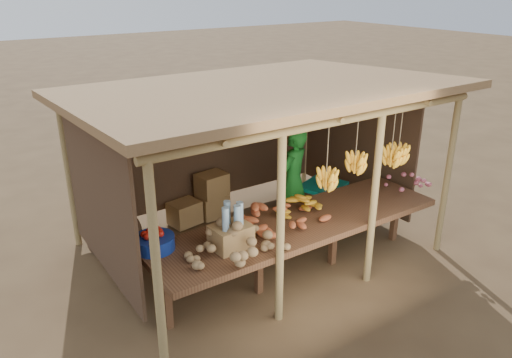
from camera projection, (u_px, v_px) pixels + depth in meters
ground at (256, 246)px, 7.19m from camera, size 60.00×60.00×0.00m
stall_structure at (257, 116)px, 6.53m from camera, size 4.70×3.50×2.43m
counter at (299, 226)px, 6.19m from camera, size 3.90×1.05×0.80m
potato_heap at (238, 241)px, 5.33m from camera, size 1.10×0.72×0.37m
sweet_potato_heap at (282, 211)px, 6.04m from camera, size 1.10×0.79×0.36m
onion_heap at (409, 179)px, 7.01m from camera, size 0.74×0.47×0.35m
banana_pile at (296, 200)px, 6.34m from camera, size 0.67×0.52×0.35m
tomato_basin at (154, 241)px, 5.50m from camera, size 0.45×0.45×0.24m
bottle_box at (231, 231)px, 5.50m from camera, size 0.45×0.36×0.54m
vendor at (293, 180)px, 7.45m from camera, size 0.68×0.57×1.59m
tarp_crate at (322, 201)px, 7.87m from camera, size 0.83×0.78×0.80m
carton_stack at (203, 201)px, 7.89m from camera, size 0.99×0.41×0.72m
burlap_sacks at (114, 232)px, 7.08m from camera, size 0.80×0.42×0.56m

